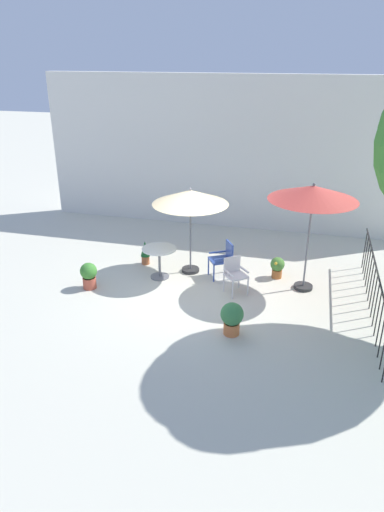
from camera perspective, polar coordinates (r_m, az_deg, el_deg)
The scene contains 12 objects.
ground_plane at distance 10.87m, azimuth 0.10°, elevation -4.32°, with size 60.00×60.00×0.00m, color beige.
villa_facade at distance 14.43m, azimuth 4.83°, elevation 12.32°, with size 11.71×0.30×4.55m, color silver.
terrace_railing at distance 10.40m, azimuth 21.41°, elevation -3.25°, with size 0.03×5.05×1.01m.
patio_umbrella_0 at distance 10.47m, azimuth 14.57°, elevation 7.32°, with size 1.95×1.95×2.54m.
patio_umbrella_1 at distance 11.13m, azimuth -0.20°, elevation 7.08°, with size 1.84×1.84×2.18m.
cafe_table_0 at distance 11.32m, azimuth -4.01°, elevation -0.12°, with size 0.84×0.84×0.77m.
patio_chair_0 at distance 10.66m, azimuth 5.22°, elevation -2.01°, with size 0.61×0.61×0.84m.
patio_chair_1 at distance 11.37m, azimuth 3.89°, elevation -0.14°, with size 0.66×0.65×0.89m.
potted_plant_0 at distance 11.57m, azimuth 10.39°, elevation -1.26°, with size 0.35×0.35×0.53m.
potted_plant_1 at distance 11.12m, azimuth -12.49°, elevation -2.24°, with size 0.39×0.39×0.63m.
potted_plant_2 at distance 9.17m, azimuth 4.90°, elevation -7.45°, with size 0.46×0.46×0.68m.
potted_plant_3 at distance 12.15m, azimuth -5.73°, elevation 0.50°, with size 0.24×0.24×0.64m.
Camera 1 is at (2.39, -9.28, 5.12)m, focal length 32.75 mm.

